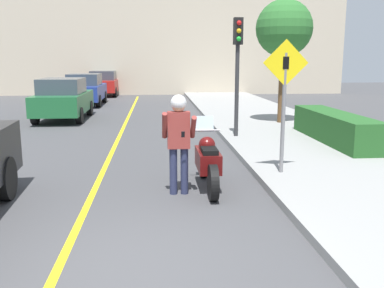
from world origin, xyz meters
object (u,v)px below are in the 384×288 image
Objects in this scene: street_tree at (284,29)px; motorcycle at (208,162)px; parked_car_blue at (85,89)px; traffic_light at (238,55)px; parked_car_red at (104,83)px; person_biker at (179,133)px; crossing_sign at (284,94)px; parked_car_green at (63,99)px.

motorcycle is at bearing -115.84° from street_tree.
motorcycle is 0.52× the size of parked_car_blue.
traffic_light reaches higher than parked_car_blue.
parked_car_red is (-8.06, 14.35, -2.62)m from street_tree.
motorcycle is 0.90m from person_biker.
parked_car_blue is at bearing 119.39° from traffic_light.
crossing_sign is 16.48m from parked_car_blue.
motorcycle is at bearing -73.25° from parked_car_blue.
person_biker is 0.43× the size of parked_car_green.
traffic_light reaches higher than person_biker.
street_tree is 1.04× the size of parked_car_red.
person_biker reaches higher than parked_car_blue.
crossing_sign is (1.58, 0.47, 1.24)m from motorcycle.
traffic_light is 12.67m from parked_car_blue.
traffic_light reaches higher than motorcycle.
crossing_sign is at bearing -67.51° from parked_car_blue.
crossing_sign is at bearing 20.74° from person_biker.
parked_car_green is (-6.14, 5.18, -1.70)m from traffic_light.
parked_car_green is at bearing 163.52° from street_tree.
parked_car_blue and parked_car_red have the same top height.
person_biker is at bearing -75.47° from parked_car_blue.
street_tree is at bearing 51.44° from traffic_light.
traffic_light is at bearing 91.79° from crossing_sign.
street_tree is at bearing 64.16° from motorcycle.
street_tree is (2.17, 2.73, 0.91)m from traffic_light.
motorcycle is 10.98m from parked_car_green.
motorcycle is at bearing 31.13° from person_biker.
crossing_sign is at bearing -88.21° from traffic_light.
crossing_sign reaches higher than person_biker.
crossing_sign is 0.61× the size of street_tree.
person_biker is (-0.57, -0.34, 0.61)m from motorcycle.
parked_car_red is (-6.02, 21.34, -0.89)m from crossing_sign.
parked_car_green is at bearing 115.35° from motorcycle.
crossing_sign is 0.77× the size of traffic_light.
person_biker is 2.37m from crossing_sign.
crossing_sign reaches higher than parked_car_red.
street_tree is at bearing 61.82° from person_biker.
traffic_light is 18.14m from parked_car_red.
parked_car_red is at bearing 88.76° from parked_car_green.
traffic_light is at bearing -70.98° from parked_car_red.
motorcycle is 16.38m from parked_car_blue.
street_tree is 1.04× the size of parked_car_blue.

